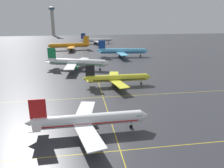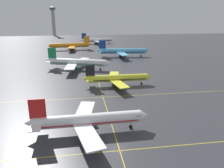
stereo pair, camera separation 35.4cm
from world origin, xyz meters
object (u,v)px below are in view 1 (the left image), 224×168
airliner_second_row (117,78)px  airliner_third_row (76,62)px  airliner_far_left_stand (122,51)px  control_tower (52,19)px  airliner_front_gate (88,120)px  airliner_distant_taxiway (96,40)px  airliner_far_right_stand (70,45)px

airliner_second_row → airliner_third_row: (-18.38, 34.26, 0.80)m
airliner_third_row → airliner_far_left_stand: size_ratio=0.96×
airliner_second_row → control_tower: (-51.79, 253.67, 20.57)m
airliner_front_gate → control_tower: control_tower is taller
airliner_front_gate → airliner_far_left_stand: (31.49, 111.00, 0.61)m
airliner_front_gate → control_tower: size_ratio=0.83×
airliner_distant_taxiway → airliner_far_right_stand: bearing=-125.4°
airliner_front_gate → airliner_far_left_stand: 115.39m
control_tower → airliner_front_gate: bearing=-82.9°
airliner_far_left_stand → airliner_distant_taxiway: bearing=99.3°
airliner_far_right_stand → airliner_distant_taxiway: airliner_far_right_stand is taller
airliner_third_row → airliner_second_row: bearing=-61.8°
airliner_far_left_stand → airliner_far_right_stand: (-40.28, 39.30, -0.10)m
airliner_third_row → airliner_far_right_stand: (-5.73, 75.29, -0.05)m
airliner_front_gate → control_tower: (-36.48, 294.42, 20.33)m
airliner_far_left_stand → airliner_distant_taxiway: size_ratio=1.08×
airliner_front_gate → airliner_distant_taxiway: airliner_distant_taxiway is taller
airliner_front_gate → airliner_third_row: bearing=92.3°
airliner_distant_taxiway → control_tower: 120.66m
airliner_distant_taxiway → control_tower: size_ratio=0.89×
airliner_third_row → control_tower: (-33.41, 219.41, 19.77)m
airliner_second_row → airliner_distant_taxiway: (3.36, 148.25, 0.53)m
airliner_third_row → airliner_far_left_stand: (34.56, 35.99, 0.05)m
airliner_front_gate → airliner_distant_taxiway: bearing=84.4°
airliner_far_right_stand → airliner_distant_taxiway: 47.45m
airliner_far_right_stand → airliner_distant_taxiway: bearing=54.6°
airliner_far_left_stand → control_tower: size_ratio=0.96×
airliner_second_row → airliner_third_row: size_ratio=0.83×
airliner_far_left_stand → airliner_distant_taxiway: (-12.82, 77.99, -0.32)m
airliner_far_left_stand → airliner_third_row: bearing=-133.8°
airliner_distant_taxiway → control_tower: (-55.15, 105.43, 20.04)m
airliner_third_row → airliner_distant_taxiway: bearing=79.2°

